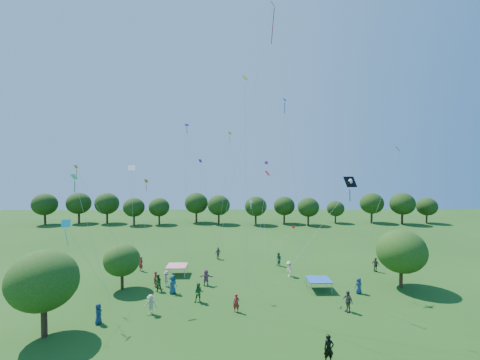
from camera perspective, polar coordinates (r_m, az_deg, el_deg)
The scene contains 41 objects.
near_tree_west at distance 27.64m, azimuth -31.59°, elevation -15.00°, with size 4.76×4.76×6.20m.
near_tree_north at distance 34.82m, azimuth -20.27°, elevation -13.19°, with size 3.54×3.54×4.53m.
near_tree_east at distance 36.82m, azimuth 26.77°, elevation -11.26°, with size 4.80×4.80×5.85m.
treeline at distance 70.13m, azimuth -2.16°, elevation -4.47°, with size 88.01×8.77×6.77m.
tent_red_stripe at distance 38.09m, azimuth -11.16°, elevation -14.74°, with size 2.20×2.20×1.10m.
tent_blue at distance 34.02m, azimuth 13.82°, elevation -16.83°, with size 2.20×2.20×1.10m.
man_in_black at distance 23.01m, azimuth 15.51°, elevation -26.97°, with size 0.65×0.42×1.73m, color black.
crowd_person_0 at distance 32.97m, azimuth -11.86°, elevation -17.70°, with size 0.89×0.48×1.80m, color navy.
crowd_person_1 at distance 28.69m, azimuth -0.66°, elevation -21.04°, with size 0.57×0.37×1.52m, color maroon.
crowd_person_2 at distance 40.89m, azimuth 6.85°, elevation -13.83°, with size 0.83×0.45×1.68m, color #2B6643.
crowd_person_3 at distance 34.91m, azimuth -12.93°, elevation -16.73°, with size 1.05×0.47×1.61m, color #A69184.
crowd_person_4 at distance 30.07m, azimuth 18.61°, elevation -19.74°, with size 1.06×0.48×1.80m, color #464038.
crowd_person_5 at distance 34.57m, azimuth -6.05°, elevation -16.85°, with size 1.54×0.55×1.65m, color #94567A.
crowd_person_6 at distance 28.98m, azimuth -23.87°, elevation -20.90°, with size 0.78×0.42×1.59m, color navy.
crowd_person_7 at distance 34.96m, azimuth -14.81°, elevation -16.72°, with size 0.60×0.39×1.61m, color maroon.
crowd_person_8 at distance 33.90m, azimuth -14.41°, elevation -17.28°, with size 0.82×0.44×1.66m, color #225023.
crowd_person_9 at distance 29.25m, azimuth -15.59°, elevation -20.52°, with size 1.07×0.48×1.63m, color #B0AB8D.
crowd_person_10 at distance 41.65m, azimuth 22.97°, elevation -13.71°, with size 0.97×0.44×1.65m, color #3B362F.
crowd_person_11 at distance 41.47m, azimuth -19.77°, elevation -13.55°, with size 1.78×0.63×1.90m, color #8F5375.
crowd_person_12 at distance 34.37m, azimuth 20.35°, elevation -17.17°, with size 0.76×0.41×1.54m, color navy.
crowd_person_13 at distance 40.45m, azimuth -17.20°, elevation -14.08°, with size 0.63×0.41×1.69m, color maroon.
crowd_person_14 at distance 30.67m, azimuth -7.33°, elevation -19.25°, with size 0.87×0.47×1.76m, color #2A622C.
crowd_person_15 at distance 37.39m, azimuth 8.71°, elevation -15.34°, with size 1.12×0.50×1.72m, color beige.
crowd_person_16 at distance 43.61m, azimuth -3.95°, elevation -12.86°, with size 0.94×0.43×1.61m, color #413634.
pirate_kite at distance 33.27m, azimuth 18.85°, elevation -0.56°, with size 8.15×2.59×9.93m.
red_high_kite at distance 30.58m, azimuth 3.66°, elevation 19.98°, with size 6.17×2.88×25.89m.
small_kite_0 at distance 39.30m, azimuth 8.51°, elevation -9.35°, with size 4.00×1.56×3.84m.
small_kite_1 at distance 33.48m, azimuth -24.79°, elevation -2.89°, with size 4.60×2.73×11.03m.
small_kite_2 at distance 27.14m, azimuth 1.00°, elevation 7.44°, with size 0.57×1.94×18.35m.
small_kite_3 at distance 28.44m, azimuth 24.30°, elevation -1.21°, with size 2.06×4.84×12.42m.
small_kite_4 at distance 33.63m, azimuth -9.52°, elevation 2.26°, with size 0.43×3.17×15.47m.
small_kite_5 at distance 36.96m, azimuth -6.10°, elevation -1.55°, with size 2.11×3.75×11.76m.
small_kite_6 at distance 39.63m, azimuth 2.25°, elevation -5.65°, with size 1.38×2.97×6.87m.
small_kite_7 at distance 27.77m, azimuth -27.84°, elevation -8.49°, with size 3.70×1.04×6.83m.
small_kite_8 at distance 31.27m, azimuth 4.48°, elevation -1.93°, with size 2.14×4.11×10.49m.
small_kite_9 at distance 43.33m, azimuth -16.39°, elevation -2.34°, with size 0.70×3.13×9.31m.
small_kite_10 at distance 39.45m, azimuth -2.47°, elevation 2.35°, with size 1.87×0.41×15.24m.
small_kite_11 at distance 29.54m, azimuth -26.59°, elevation -2.88°, with size 3.74×2.04×10.25m.
small_kite_12 at distance 31.93m, azimuth 9.15°, elevation 4.13°, with size 2.90×2.47×17.41m.
small_kite_13 at distance 41.31m, azimuth 4.60°, elevation -1.15°, with size 1.05×5.63×11.69m.
small_kite_14 at distance 31.71m, azimuth -18.66°, elevation -0.90°, with size 1.04×2.62×11.02m.
Camera 1 is at (-0.62, -14.25, 11.99)m, focal length 24.00 mm.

